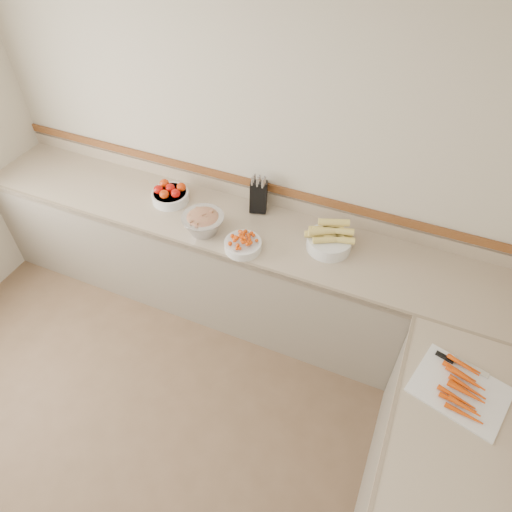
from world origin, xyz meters
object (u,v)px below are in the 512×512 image
at_px(cutting_board, 460,388).
at_px(tomato_bowl, 170,194).
at_px(corn_bowl, 329,239).
at_px(cherry_tomato_bowl, 243,244).
at_px(rhubarb_bowl, 203,222).
at_px(knife_block, 259,196).

bearing_deg(cutting_board, tomato_bowl, 160.35).
height_order(corn_bowl, cutting_board, corn_bowl).
bearing_deg(cherry_tomato_bowl, rhubarb_bowl, 171.07).
xyz_separation_m(tomato_bowl, corn_bowl, (1.24, -0.02, 0.02)).
height_order(cherry_tomato_bowl, rhubarb_bowl, rhubarb_bowl).
relative_size(corn_bowl, rhubarb_bowl, 1.14).
bearing_deg(cherry_tomato_bowl, knife_block, 99.13).
bearing_deg(cutting_board, corn_bowl, 140.98).
bearing_deg(tomato_bowl, corn_bowl, -1.08).
distance_m(knife_block, rhubarb_bowl, 0.46).
relative_size(knife_block, rhubarb_bowl, 1.00).
relative_size(knife_block, tomato_bowl, 1.05).
distance_m(knife_block, corn_bowl, 0.62).
bearing_deg(rhubarb_bowl, cherry_tomato_bowl, -8.93).
relative_size(tomato_bowl, cutting_board, 0.53).
height_order(knife_block, rhubarb_bowl, knife_block).
distance_m(tomato_bowl, cherry_tomato_bowl, 0.76).
xyz_separation_m(cherry_tomato_bowl, corn_bowl, (0.52, 0.24, 0.03)).
distance_m(knife_block, tomato_bowl, 0.67).
relative_size(cherry_tomato_bowl, rhubarb_bowl, 0.85).
xyz_separation_m(tomato_bowl, rhubarb_bowl, (0.39, -0.21, 0.03)).
bearing_deg(cherry_tomato_bowl, cutting_board, -19.38).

